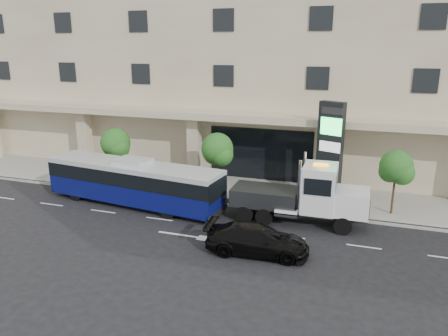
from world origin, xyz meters
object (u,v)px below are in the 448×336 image
Objects in this scene: city_bus at (134,182)px; signage_pylon at (330,152)px; tow_truck at (305,196)px; black_sedan at (257,240)px.

signage_pylon reaches higher than city_bus.
signage_pylon reaches higher than tow_truck.
tow_truck is at bearing -82.24° from signage_pylon.
signage_pylon is (0.93, 4.04, 1.83)m from tow_truck.
tow_truck reaches higher than black_sedan.
tow_truck is (11.18, 0.41, 0.10)m from city_bus.
signage_pylon is at bearing 76.43° from tow_truck.
city_bus is at bearing 62.06° from black_sedan.
city_bus is 1.90× the size of signage_pylon.
city_bus is 13.05m from signage_pylon.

